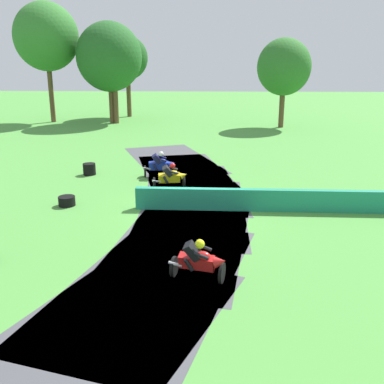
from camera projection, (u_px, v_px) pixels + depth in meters
name	position (u px, v px, depth m)	size (l,w,h in m)	color
ground_plane	(193.00, 209.00, 18.55)	(120.00, 120.00, 0.00)	#4C933D
track_asphalt	(174.00, 209.00, 18.59)	(7.95, 27.42, 0.01)	#47474C
safety_barrier	(328.00, 201.00, 18.14)	(0.30, 15.57, 0.90)	#1E8466
motorcycle_lead_red	(199.00, 260.00, 12.52)	(1.70, 1.10, 1.43)	black
motorcycle_chase_yellow	(171.00, 177.00, 21.05)	(1.71, 1.01, 1.42)	black
motorcycle_trailing_blue	(160.00, 165.00, 23.24)	(1.68, 0.88, 1.43)	black
tire_stack_mid_a	(67.00, 201.00, 18.95)	(0.70, 0.70, 0.40)	black
tire_stack_mid_b	(89.00, 169.00, 23.77)	(0.66, 0.66, 0.60)	black
tree_far_left	(46.00, 37.00, 40.01)	(5.68, 5.68, 10.52)	brown
tree_far_right	(127.00, 58.00, 44.14)	(3.99, 3.99, 7.80)	brown
tree_mid_rise	(114.00, 65.00, 39.95)	(3.91, 3.91, 7.20)	brown
tree_behind_barrier	(109.00, 57.00, 39.95)	(5.77, 5.77, 8.86)	brown
tree_distant	(284.00, 67.00, 37.68)	(4.48, 4.48, 7.40)	brown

